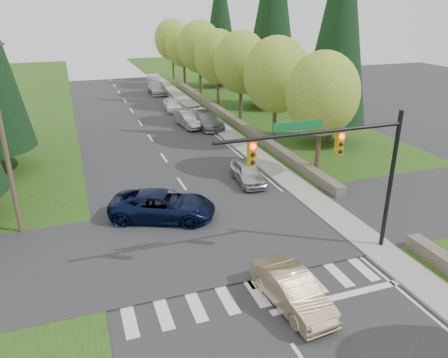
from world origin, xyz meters
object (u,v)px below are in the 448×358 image
suv_navy (163,206)px  parked_car_b (205,120)px  parked_car_e (157,88)px  parked_car_c (189,119)px  parked_car_d (172,105)px  sedan_champagne (292,290)px  parked_car_a (248,173)px

suv_navy → parked_car_b: 18.92m
suv_navy → parked_car_e: (6.80, 34.94, -0.07)m
parked_car_c → parked_car_d: size_ratio=1.13×
sedan_champagne → parked_car_e: parked_car_e is taller
parked_car_c → parked_car_a: bearing=-95.8°
parked_car_e → parked_car_c: bearing=-90.7°
parked_car_a → parked_car_c: size_ratio=0.89×
parked_car_b → parked_car_a: bearing=-103.2°
parked_car_b → parked_car_e: 17.73m
parked_car_d → parked_car_e: parked_car_e is taller
suv_navy → parked_car_a: 7.19m
suv_navy → parked_car_b: suv_navy is taller
parked_car_b → parked_car_c: 1.60m
parked_car_b → parked_car_c: parked_car_b is taller
suv_navy → parked_car_c: suv_navy is taller
parked_car_a → parked_car_d: (0.07, 21.71, -0.01)m
sedan_champagne → parked_car_c: size_ratio=0.96×
parked_car_b → parked_car_d: parked_car_b is taller
parked_car_c → parked_car_d: parked_car_c is taller
sedan_champagne → parked_car_d: sedan_champagne is taller
suv_navy → parked_car_d: 25.82m
parked_car_a → parked_car_b: size_ratio=0.75×
parked_car_b → parked_car_d: bearing=92.3°
sedan_champagne → parked_car_d: (3.29, 34.02, -0.03)m
parked_car_c → parked_car_d: (0.07, 7.00, -0.06)m
suv_navy → parked_car_c: size_ratio=1.27×
parked_car_b → parked_car_c: size_ratio=1.18×
parked_car_a → parked_car_e: 31.65m
parked_car_b → suv_navy: bearing=-121.8°
suv_navy → parked_car_d: bearing=9.1°
sedan_champagne → parked_car_c: (3.22, 27.02, 0.03)m
sedan_champagne → parked_car_c: 27.21m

